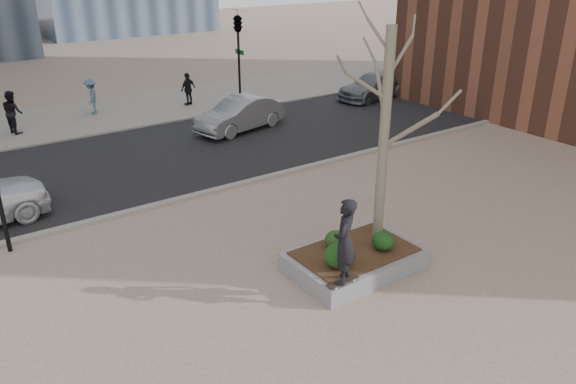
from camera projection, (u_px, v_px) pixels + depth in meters
ground at (320, 282)px, 12.76m from camera, size 120.00×120.00×0.00m
street at (150, 159)px, 20.28m from camera, size 60.00×8.00×0.02m
far_sidewalk at (91, 116)px, 25.56m from camera, size 60.00×6.00×0.02m
planter at (354, 260)px, 13.20m from camera, size 3.00×2.00×0.45m
planter_mulch at (355, 251)px, 13.10m from camera, size 2.70×1.70×0.04m
sycamore_tree at (386, 103)px, 12.54m from camera, size 2.80×2.80×6.60m
shrub_left at (338, 256)px, 12.33m from camera, size 0.64×0.64×0.54m
shrub_middle at (336, 240)px, 13.10m from camera, size 0.53×0.53×0.45m
shrub_right at (383, 241)px, 13.07m from camera, size 0.53×0.53×0.45m
skateboard at (343, 282)px, 11.85m from camera, size 0.79×0.23×0.08m
skateboarder at (345, 241)px, 11.47m from camera, size 0.81×0.77×1.87m
car_silver at (240, 114)px, 23.29m from camera, size 4.31×2.33×1.35m
car_third at (373, 86)px, 28.48m from camera, size 4.51×2.35×1.25m
pedestrian_a at (13, 112)px, 22.87m from camera, size 0.86×0.99×1.74m
pedestrian_b at (91, 96)px, 25.62m from camera, size 0.95×1.18×1.60m
pedestrian_c at (188, 89)px, 27.11m from camera, size 0.99×0.68×1.56m
traffic_light_far at (239, 60)px, 26.29m from camera, size 0.60×2.48×4.50m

